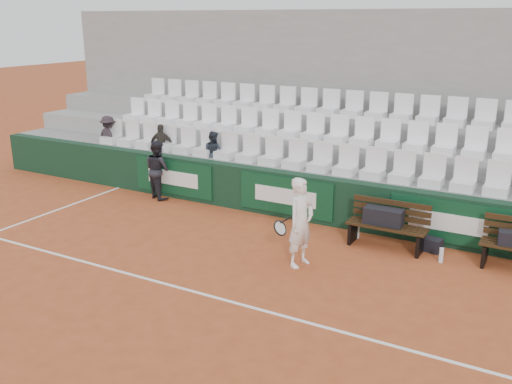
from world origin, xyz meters
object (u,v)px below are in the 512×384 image
Objects in this scene: sports_bag_left at (384,216)px; tennis_player at (301,222)px; water_bottle_far at (441,255)px; spectator_c at (213,134)px; bench_left at (386,236)px; spectator_b at (161,128)px; spectator_a at (107,121)px; water_bottle_near at (358,232)px; ball_kid at (158,170)px; sports_bag_ground at (430,244)px.

sports_bag_left is 0.46× the size of tennis_player.
water_bottle_far is 6.08m from spectator_c.
sports_bag_left is (-0.08, 0.03, 0.38)m from bench_left.
spectator_b reaches higher than sports_bag_left.
water_bottle_far is at bearing -174.54° from spectator_a.
water_bottle_near is 0.21× the size of spectator_a.
ball_kid is at bearing 174.98° from water_bottle_far.
water_bottle_near is at bearing 145.38° from spectator_b.
spectator_c is at bearing 165.64° from bench_left.
spectator_c is at bearing 165.71° from sports_bag_left.
tennis_player is 4.56m from spectator_c.
spectator_c is (-5.75, 1.40, 1.39)m from water_bottle_far.
tennis_player reaches higher than sports_bag_ground.
ball_kid is at bearing 157.59° from tennis_player.
spectator_b is at bearing 172.33° from sports_bag_ground.
ball_kid is (-6.52, 0.14, 0.58)m from sports_bag_ground.
sports_bag_left is 2.64× the size of water_bottle_far.
spectator_c is at bearing -165.79° from spectator_a.
tennis_player is (-0.46, -1.72, 0.68)m from water_bottle_near.
water_bottle_near is 7.60m from spectator_a.
sports_bag_ground is (0.86, 0.23, -0.48)m from sports_bag_left.
ball_kid is at bearing 39.42° from spectator_c.
tennis_player is 1.51× the size of spectator_c.
spectator_c is at bearing 142.86° from tennis_player.
sports_bag_ground is 0.26× the size of tennis_player.
sports_bag_left reaches higher than bench_left.
tennis_player is at bearing -105.00° from water_bottle_near.
sports_bag_ground is at bearing 18.20° from bench_left.
tennis_player is at bearing -148.60° from water_bottle_far.
water_bottle_far is (1.15, -0.23, -0.47)m from sports_bag_left.
ball_kid is 1.30× the size of spectator_b.
water_bottle_far is at bearing -161.84° from ball_kid.
water_bottle_near is at bearing -177.91° from sports_bag_ground.
water_bottle_far is (1.70, -0.40, 0.02)m from water_bottle_near.
spectator_b reaches higher than ball_kid.
sports_bag_left is at bearing -17.79° from water_bottle_near.
spectator_a is 1.78m from spectator_b.
spectator_b reaches higher than tennis_player.
bench_left is 0.67m from water_bottle_near.
ball_kid is (-5.66, 0.37, 0.10)m from sports_bag_left.
bench_left is 2.07× the size of sports_bag_left.
sports_bag_ground is at bearing 147.78° from spectator_b.
tennis_player is (-1.09, -1.52, 0.57)m from bench_left.
water_bottle_far is at bearing -56.99° from sports_bag_ground.
bench_left is 1.96m from tennis_player.
spectator_b is at bearing 2.41° from spectator_c.
bench_left is at bearing -18.36° from sports_bag_left.
sports_bag_left reaches higher than water_bottle_near.
spectator_c is (-4.60, 1.17, 0.92)m from sports_bag_left.
tennis_player is 1.12× the size of ball_kid.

